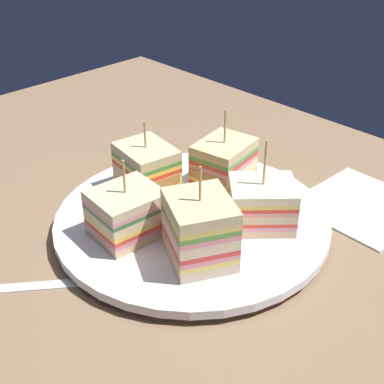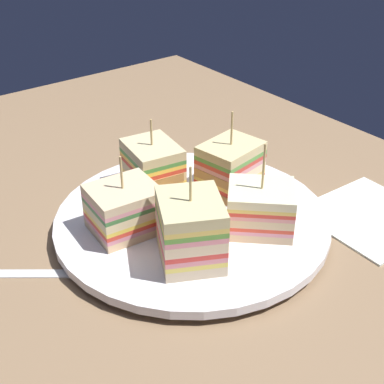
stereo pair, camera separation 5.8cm
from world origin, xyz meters
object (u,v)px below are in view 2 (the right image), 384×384
(sandwich_wedge_3, at_px, (230,167))
(chip_pile, at_px, (169,205))
(plate, at_px, (192,221))
(sandwich_wedge_1, at_px, (191,230))
(sandwich_wedge_4, at_px, (150,168))
(napkin, at_px, (371,216))
(sandwich_wedge_2, at_px, (260,209))
(spoon, at_px, (63,271))
(sandwich_wedge_0, at_px, (125,209))

(sandwich_wedge_3, distance_m, chip_pile, 0.09)
(plate, xyz_separation_m, sandwich_wedge_1, (-0.06, 0.05, 0.04))
(sandwich_wedge_4, bearing_deg, napkin, 53.44)
(sandwich_wedge_2, xyz_separation_m, spoon, (0.08, 0.19, -0.04))
(sandwich_wedge_1, bearing_deg, chip_pile, 6.30)
(plate, height_order, chip_pile, chip_pile)
(spoon, relative_size, napkin, 1.02)
(chip_pile, bearing_deg, sandwich_wedge_0, 87.53)
(sandwich_wedge_2, distance_m, spoon, 0.21)
(sandwich_wedge_0, relative_size, sandwich_wedge_1, 0.85)
(sandwich_wedge_0, xyz_separation_m, sandwich_wedge_1, (-0.08, -0.02, 0.01))
(sandwich_wedge_4, distance_m, chip_pile, 0.06)
(spoon, bearing_deg, chip_pile, 39.17)
(napkin, bearing_deg, plate, 58.54)
(sandwich_wedge_0, bearing_deg, sandwich_wedge_2, -31.40)
(sandwich_wedge_4, height_order, spoon, sandwich_wedge_4)
(sandwich_wedge_4, distance_m, napkin, 0.26)
(plate, relative_size, sandwich_wedge_3, 3.10)
(sandwich_wedge_2, relative_size, sandwich_wedge_4, 1.12)
(sandwich_wedge_3, distance_m, spoon, 0.22)
(plate, height_order, spoon, plate)
(sandwich_wedge_3, bearing_deg, spoon, -9.14)
(sandwich_wedge_1, height_order, chip_pile, sandwich_wedge_1)
(spoon, bearing_deg, sandwich_wedge_0, 42.03)
(sandwich_wedge_1, xyz_separation_m, sandwich_wedge_3, (0.08, -0.12, -0.00))
(spoon, bearing_deg, sandwich_wedge_2, 15.33)
(sandwich_wedge_2, height_order, napkin, sandwich_wedge_2)
(sandwich_wedge_1, bearing_deg, napkin, -75.35)
(sandwich_wedge_1, height_order, sandwich_wedge_4, sandwich_wedge_1)
(sandwich_wedge_3, xyz_separation_m, napkin, (-0.13, -0.10, -0.04))
(plate, height_order, sandwich_wedge_2, sandwich_wedge_2)
(sandwich_wedge_1, bearing_deg, sandwich_wedge_4, 9.33)
(napkin, bearing_deg, spoon, 69.16)
(sandwich_wedge_0, distance_m, napkin, 0.28)
(sandwich_wedge_1, bearing_deg, spoon, 81.43)
(sandwich_wedge_1, bearing_deg, sandwich_wedge_2, -65.13)
(chip_pile, distance_m, spoon, 0.13)
(plate, bearing_deg, sandwich_wedge_4, 2.88)
(sandwich_wedge_2, distance_m, sandwich_wedge_4, 0.14)
(sandwich_wedge_4, xyz_separation_m, spoon, (-0.06, 0.14, -0.04))
(plate, distance_m, sandwich_wedge_0, 0.08)
(napkin, bearing_deg, chip_pile, 56.55)
(sandwich_wedge_0, bearing_deg, napkin, -22.45)
(sandwich_wedge_4, bearing_deg, spoon, -59.32)
(sandwich_wedge_1, height_order, sandwich_wedge_2, sandwich_wedge_1)
(plate, bearing_deg, chip_pile, 40.44)
(plate, xyz_separation_m, sandwich_wedge_2, (-0.06, -0.04, 0.03))
(sandwich_wedge_3, bearing_deg, sandwich_wedge_2, 59.59)
(sandwich_wedge_0, relative_size, chip_pile, 1.38)
(sandwich_wedge_1, distance_m, chip_pile, 0.09)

